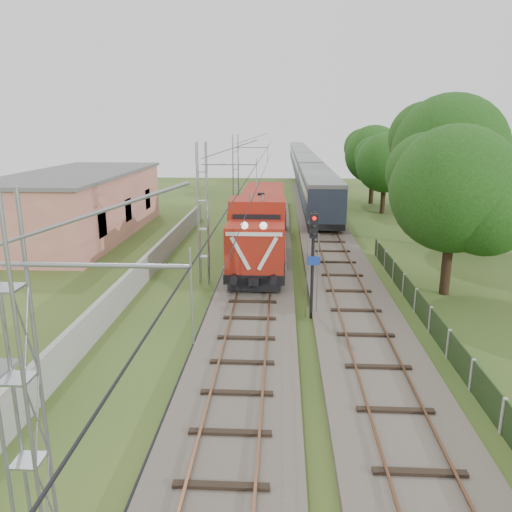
{
  "coord_description": "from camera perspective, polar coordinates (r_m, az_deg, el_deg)",
  "views": [
    {
      "loc": [
        1.4,
        -15.33,
        8.94
      ],
      "look_at": [
        0.08,
        9.99,
        2.2
      ],
      "focal_mm": 35.0,
      "sensor_mm": 36.0,
      "label": 1
    }
  ],
  "objects": [
    {
      "name": "ground",
      "position": [
        17.8,
        -1.99,
        -15.26
      ],
      "size": [
        140.0,
        140.0,
        0.0
      ],
      "primitive_type": "plane",
      "color": "#304A1B",
      "rests_on": "ground"
    },
    {
      "name": "track_main",
      "position": [
        24.03,
        -0.56,
        -6.49
      ],
      "size": [
        4.2,
        70.0,
        0.45
      ],
      "color": "#6B6054",
      "rests_on": "ground"
    },
    {
      "name": "track_side",
      "position": [
        36.58,
        8.55,
        0.87
      ],
      "size": [
        4.2,
        80.0,
        0.45
      ],
      "color": "#6B6054",
      "rests_on": "ground"
    },
    {
      "name": "catenary",
      "position": [
        28.11,
        -5.98,
        4.78
      ],
      "size": [
        3.31,
        70.0,
        8.0
      ],
      "color": "gray",
      "rests_on": "ground"
    },
    {
      "name": "boundary_wall",
      "position": [
        29.61,
        -12.61,
        -1.54
      ],
      "size": [
        0.25,
        40.0,
        1.5
      ],
      "primitive_type": "cube",
      "color": "#9E9E99",
      "rests_on": "ground"
    },
    {
      "name": "station_building",
      "position": [
        43.08,
        -19.52,
        5.61
      ],
      "size": [
        8.4,
        20.4,
        5.22
      ],
      "color": "tan",
      "rests_on": "ground"
    },
    {
      "name": "fence",
      "position": [
        21.2,
        21.16,
        -9.35
      ],
      "size": [
        0.12,
        32.0,
        1.2
      ],
      "color": "black",
      "rests_on": "ground"
    },
    {
      "name": "locomotive",
      "position": [
        34.39,
        0.6,
        3.87
      ],
      "size": [
        3.22,
        18.38,
        4.67
      ],
      "color": "black",
      "rests_on": "ground"
    },
    {
      "name": "coach_rake",
      "position": [
        86.61,
        5.45,
        10.62
      ],
      "size": [
        3.15,
        94.04,
        3.64
      ],
      "color": "black",
      "rests_on": "ground"
    },
    {
      "name": "signal_post",
      "position": [
        22.84,
        6.55,
        1.05
      ],
      "size": [
        0.56,
        0.44,
        5.12
      ],
      "color": "black",
      "rests_on": "ground"
    },
    {
      "name": "tree_a",
      "position": [
        27.82,
        21.88,
        6.94
      ],
      "size": [
        6.93,
        6.6,
        8.98
      ],
      "color": "#342415",
      "rests_on": "ground"
    },
    {
      "name": "tree_b",
      "position": [
        38.79,
        21.38,
        10.9
      ],
      "size": [
        8.55,
        8.14,
        11.09
      ],
      "color": "#342415",
      "rests_on": "ground"
    },
    {
      "name": "tree_c",
      "position": [
        52.62,
        14.64,
        10.19
      ],
      "size": [
        6.27,
        5.97,
        8.13
      ],
      "color": "#342415",
      "rests_on": "ground"
    },
    {
      "name": "tree_d",
      "position": [
        59.05,
        13.37,
        11.17
      ],
      "size": [
        6.82,
        6.5,
        8.85
      ],
      "color": "#342415",
      "rests_on": "ground"
    }
  ]
}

